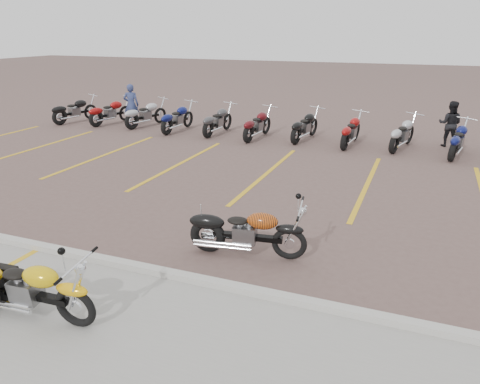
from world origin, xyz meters
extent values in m
plane|color=brown|center=(0.00, 0.00, 0.00)|extent=(100.00, 100.00, 0.00)
cube|color=#9E9B93|center=(0.00, -4.50, 0.01)|extent=(60.00, 5.00, 0.01)
cube|color=#ADAAA3|center=(0.00, -2.00, 0.06)|extent=(60.00, 0.18, 0.12)
torus|color=black|center=(-0.08, -3.60, 0.30)|extent=(0.61, 0.14, 0.61)
cube|color=black|center=(-0.80, -3.64, 0.35)|extent=(1.22, 0.18, 0.09)
cube|color=slate|center=(-0.84, -3.64, 0.41)|extent=(0.41, 0.30, 0.32)
ellipsoid|color=gold|center=(-0.54, -3.62, 0.69)|extent=(0.56, 0.33, 0.28)
ellipsoid|color=black|center=(-0.97, -3.65, 0.65)|extent=(0.38, 0.26, 0.11)
torus|color=black|center=(1.99, -0.70, 0.30)|extent=(0.62, 0.19, 0.61)
torus|color=black|center=(0.56, -0.92, 0.30)|extent=(0.66, 0.25, 0.64)
cube|color=black|center=(1.27, -0.81, 0.35)|extent=(1.22, 0.29, 0.09)
cube|color=slate|center=(1.23, -0.82, 0.41)|extent=(0.43, 0.33, 0.32)
ellipsoid|color=black|center=(1.53, -0.77, 0.69)|extent=(0.58, 0.38, 0.28)
ellipsoid|color=black|center=(1.11, -0.83, 0.65)|extent=(0.40, 0.29, 0.11)
imported|color=navy|center=(-7.33, 8.40, 0.84)|extent=(0.72, 0.60, 1.68)
imported|color=black|center=(4.67, 9.28, 0.76)|extent=(0.81, 0.67, 1.53)
cube|color=silver|center=(-7.49, 8.72, 0.50)|extent=(0.15, 0.15, 1.00)
camera|label=1|loc=(3.89, -7.73, 3.77)|focal=35.00mm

